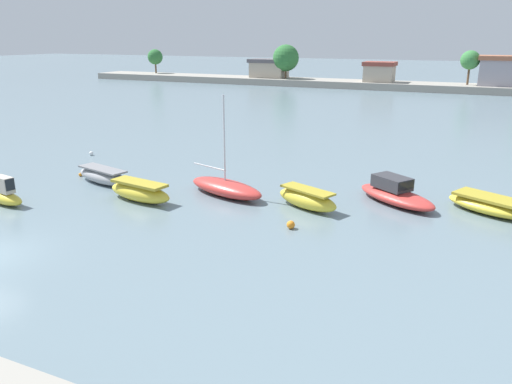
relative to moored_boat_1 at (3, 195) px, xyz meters
The scene contains 11 objects.
moored_boat_1 is the anchor object (origin of this frame).
moored_boat_2 6.06m from the moored_boat_1, 67.13° to the left, with size 4.85×2.42×1.01m.
moored_boat_3 7.67m from the moored_boat_1, 28.01° to the left, with size 4.60×2.00×1.16m.
moored_boat_4 12.65m from the moored_boat_1, 31.48° to the left, with size 5.77×3.36×5.97m.
moored_boat_5 17.21m from the moored_boat_1, 21.66° to the left, with size 4.16×2.68×1.13m.
moored_boat_6 22.33m from the moored_boat_1, 24.75° to the left, with size 5.46×4.58×1.50m.
moored_boat_7 27.02m from the moored_boat_1, 21.01° to the left, with size 5.01×3.70×0.92m.
mooring_buoy_0 16.55m from the moored_boat_1, 10.93° to the left, with size 0.41×0.41×0.41m, color orange.
mooring_buoy_1 6.27m from the moored_boat_1, 91.93° to the left, with size 0.25×0.25×0.25m, color orange.
mooring_buoy_3 12.11m from the moored_boat_1, 109.01° to the left, with size 0.32×0.32×0.32m, color white.
distant_shoreline 75.32m from the moored_boat_1, 84.65° to the left, with size 121.63×7.66×8.05m.
Camera 1 is at (18.85, -13.02, 9.13)m, focal length 34.83 mm.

